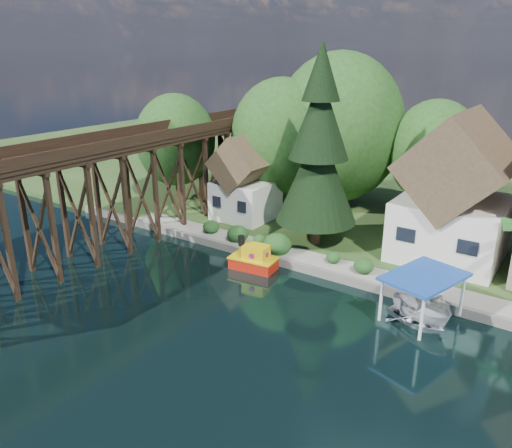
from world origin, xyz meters
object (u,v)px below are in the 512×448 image
(trestle_bridge, at_px, (129,180))
(boat_white_a, at_px, (416,318))
(house_left, at_px, (455,197))
(boat_canopy, at_px, (422,302))
(shed, at_px, (246,183))
(tugboat, at_px, (254,259))
(conifer, at_px, (318,151))

(trestle_bridge, bearing_deg, boat_white_a, 0.89)
(house_left, xyz_separation_m, boat_canopy, (1.14, -10.21, -3.80))
(shed, height_order, boat_white_a, shed)
(boat_canopy, bearing_deg, house_left, 96.35)
(tugboat, bearing_deg, boat_canopy, -2.76)
(house_left, bearing_deg, shed, -175.23)
(trestle_bridge, xyz_separation_m, tugboat, (11.58, 1.22, -4.60))
(shed, bearing_deg, house_left, 4.77)
(tugboat, distance_m, boat_white_a, 12.47)
(boat_white_a, relative_size, boat_canopy, 0.66)
(house_left, bearing_deg, boat_canopy, -83.65)
(tugboat, distance_m, boat_canopy, 12.58)
(trestle_bridge, height_order, house_left, house_left)
(tugboat, bearing_deg, boat_white_a, -3.88)
(trestle_bridge, relative_size, house_left, 4.01)
(shed, xyz_separation_m, boat_white_a, (19.02, -8.95, -3.45))
(shed, distance_m, conifer, 9.60)
(shed, distance_m, boat_canopy, 21.17)
(trestle_bridge, bearing_deg, conifer, 28.66)
(trestle_bridge, distance_m, shed, 10.69)
(tugboat, bearing_deg, house_left, 40.09)
(trestle_bridge, height_order, boat_canopy, trestle_bridge)
(tugboat, bearing_deg, shed, 129.07)
(shed, xyz_separation_m, tugboat, (6.58, -8.11, -3.07))
(trestle_bridge, height_order, conifer, conifer)
(tugboat, relative_size, boat_canopy, 0.66)
(conifer, relative_size, tugboat, 4.28)
(house_left, height_order, conifer, conifer)
(trestle_bridge, bearing_deg, shed, 61.81)
(tugboat, height_order, boat_canopy, boat_canopy)
(shed, bearing_deg, boat_white_a, -25.21)
(conifer, height_order, boat_canopy, conifer)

